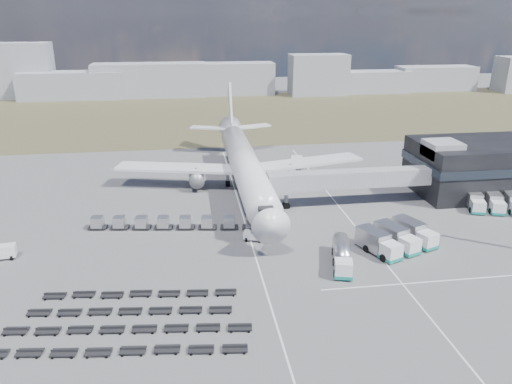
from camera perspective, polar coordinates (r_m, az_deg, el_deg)
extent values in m
plane|color=#565659|center=(71.44, 1.82, -8.17)|extent=(420.00, 420.00, 0.00)
cube|color=#4C472D|center=(175.63, -4.43, 8.84)|extent=(420.00, 90.00, 0.01)
cube|color=silver|center=(75.55, -0.34, -6.50)|extent=(0.25, 110.00, 0.01)
cube|color=silver|center=(79.76, 12.64, -5.53)|extent=(0.25, 110.00, 0.01)
cube|color=silver|center=(73.20, 22.90, -9.14)|extent=(40.00, 0.25, 0.01)
cube|color=black|center=(108.27, 25.37, 2.64)|extent=(30.00, 16.00, 10.00)
cube|color=#262D38|center=(107.96, 25.46, 3.24)|extent=(30.40, 16.40, 1.60)
cube|color=#939399|center=(99.34, 20.54, 4.59)|extent=(6.00, 6.00, 3.00)
cube|color=#939399|center=(92.10, 10.79, 1.52)|extent=(29.80, 3.00, 3.00)
cube|color=#939399|center=(88.28, 2.63, 1.05)|extent=(4.00, 3.60, 3.40)
cylinder|color=slate|center=(89.88, 3.48, -0.34)|extent=(0.70, 0.70, 5.10)
cylinder|color=black|center=(90.63, 3.46, -1.59)|extent=(1.40, 0.90, 1.40)
cylinder|color=white|center=(96.93, -1.20, 2.93)|extent=(5.60, 48.00, 5.60)
cone|color=white|center=(72.26, 1.39, -3.16)|extent=(5.60, 5.00, 5.60)
cone|color=white|center=(123.65, -2.81, 7.04)|extent=(5.60, 8.00, 5.60)
cube|color=black|center=(73.77, 1.13, -1.99)|extent=(2.20, 2.00, 0.80)
cube|color=white|center=(101.43, -8.86, 2.76)|extent=(25.59, 11.38, 0.50)
cube|color=white|center=(104.26, 5.58, 3.38)|extent=(25.59, 11.38, 0.50)
cylinder|color=slate|center=(100.04, -6.81, 1.59)|extent=(3.00, 5.00, 3.00)
cylinder|color=slate|center=(102.14, 3.90, 2.08)|extent=(3.00, 5.00, 3.00)
cube|color=white|center=(125.13, -5.43, 7.32)|extent=(9.49, 5.63, 0.35)
cube|color=white|center=(126.11, -0.39, 7.51)|extent=(9.49, 5.63, 0.35)
cube|color=white|center=(125.44, -2.99, 9.88)|extent=(0.50, 9.06, 11.45)
cylinder|color=slate|center=(78.85, 0.70, -4.32)|extent=(0.50, 0.50, 2.50)
cylinder|color=slate|center=(101.65, -3.25, 1.32)|extent=(0.60, 0.60, 2.50)
cylinder|color=slate|center=(102.35, 0.32, 1.49)|extent=(0.60, 0.60, 2.50)
cylinder|color=black|center=(79.17, 0.70, -4.81)|extent=(0.50, 1.20, 1.20)
cube|color=#9397A1|center=(229.87, -25.44, 12.41)|extent=(25.82, 12.00, 21.93)
cube|color=#9397A1|center=(219.55, -20.29, 11.36)|extent=(41.04, 12.00, 10.91)
cube|color=#9397A1|center=(216.38, -12.05, 12.40)|extent=(45.97, 12.00, 13.67)
cube|color=#9397A1|center=(218.33, -4.43, 12.77)|extent=(47.99, 12.00, 13.22)
cube|color=#9397A1|center=(218.56, 7.13, 13.16)|extent=(24.15, 12.00, 16.80)
cube|color=#9397A1|center=(228.03, 11.98, 12.20)|extent=(41.43, 12.00, 9.20)
cube|color=#9397A1|center=(244.38, 19.82, 12.13)|extent=(34.71, 12.00, 10.56)
cube|color=white|center=(68.23, 9.97, -8.60)|extent=(2.81, 2.81, 2.21)
cube|color=#167F74|center=(68.64, 9.92, -9.24)|extent=(2.92, 2.92, 0.48)
cylinder|color=#AFAFB4|center=(72.20, 9.78, -6.52)|extent=(4.11, 7.58, 2.40)
cube|color=slate|center=(72.70, 9.73, -7.30)|extent=(4.02, 7.55, 0.34)
cylinder|color=black|center=(71.53, 9.77, -8.00)|extent=(2.68, 1.64, 1.06)
cube|color=white|center=(77.99, -0.28, -5.05)|extent=(3.40, 2.53, 1.39)
cube|color=white|center=(80.90, -27.06, -6.18)|extent=(4.05, 2.30, 2.08)
cube|color=white|center=(110.96, 4.65, 3.10)|extent=(3.81, 6.51, 2.85)
cube|color=#167F74|center=(111.30, 4.63, 2.52)|extent=(3.93, 6.64, 0.46)
cube|color=white|center=(74.18, 15.17, -6.57)|extent=(3.22, 3.16, 2.39)
cube|color=#167F74|center=(74.59, 15.11, -7.21)|extent=(3.36, 3.30, 0.49)
cube|color=#AFAFB4|center=(76.39, 13.19, -5.23)|extent=(4.31, 5.62, 2.83)
cube|color=white|center=(76.67, 17.14, -5.88)|extent=(3.22, 3.16, 2.39)
cube|color=#167F74|center=(77.06, 17.07, -6.49)|extent=(3.36, 3.30, 0.49)
cube|color=#AFAFB4|center=(78.81, 15.17, -4.60)|extent=(4.31, 5.62, 2.83)
cube|color=white|center=(79.26, 18.98, -5.22)|extent=(3.22, 3.16, 2.39)
cube|color=#167F74|center=(79.64, 18.90, -5.82)|extent=(3.36, 3.30, 0.49)
cube|color=#AFAFB4|center=(81.33, 17.02, -4.01)|extent=(4.31, 5.62, 2.83)
cube|color=white|center=(96.12, 24.02, -1.55)|extent=(2.78, 2.71, 2.15)
cube|color=#167F74|center=(96.40, 23.95, -2.01)|extent=(2.90, 2.83, 0.44)
cube|color=#AFAFB4|center=(99.09, 23.57, -0.62)|extent=(3.54, 4.99, 2.55)
cube|color=white|center=(97.09, 25.91, -1.63)|extent=(2.78, 2.71, 2.15)
cube|color=#167F74|center=(97.37, 25.83, -2.09)|extent=(2.90, 2.83, 0.44)
cube|color=#AFAFB4|center=(100.03, 25.40, -0.71)|extent=(3.54, 4.99, 2.55)
cube|color=#AFAFB4|center=(101.08, 27.20, -0.80)|extent=(3.54, 4.99, 2.55)
cube|color=black|center=(86.04, -17.62, -3.83)|extent=(3.15, 2.19, 0.20)
cube|color=#AFAFB4|center=(85.67, -17.68, -3.25)|extent=(2.03, 2.03, 1.69)
cube|color=black|center=(85.03, -15.30, -3.88)|extent=(3.15, 2.19, 0.20)
cube|color=#AFAFB4|center=(84.66, -15.36, -3.28)|extent=(2.03, 2.03, 1.69)
cube|color=black|center=(84.16, -12.93, -3.91)|extent=(3.15, 2.19, 0.20)
cube|color=#AFAFB4|center=(83.79, -12.98, -3.32)|extent=(2.03, 2.03, 1.69)
cube|color=black|center=(83.44, -10.51, -3.95)|extent=(3.15, 2.19, 0.20)
cube|color=#AFAFB4|center=(83.06, -10.55, -3.34)|extent=(2.03, 2.03, 1.69)
cube|color=black|center=(82.87, -8.06, -3.97)|extent=(3.15, 2.19, 0.20)
cube|color=#AFAFB4|center=(82.49, -8.09, -3.36)|extent=(2.03, 2.03, 1.69)
cube|color=black|center=(82.45, -5.57, -3.99)|extent=(3.15, 2.19, 0.20)
cube|color=#AFAFB4|center=(82.07, -5.60, -3.38)|extent=(2.03, 2.03, 1.69)
cube|color=black|center=(82.19, -3.07, -4.00)|extent=(3.15, 2.19, 0.20)
cube|color=#AFAFB4|center=(81.80, -3.08, -3.39)|extent=(2.03, 2.03, 1.69)
cube|color=black|center=(82.08, -0.55, -4.00)|extent=(3.15, 2.19, 0.20)
cube|color=#AFAFB4|center=(81.70, -0.56, -3.39)|extent=(2.03, 2.03, 1.69)
cube|color=black|center=(56.57, -15.73, -17.03)|extent=(28.45, 4.50, 0.64)
cube|color=black|center=(59.50, -14.89, -14.89)|extent=(28.45, 4.50, 0.64)
cube|color=black|center=(62.52, -14.15, -12.95)|extent=(24.91, 4.10, 0.64)
cube|color=black|center=(65.62, -13.49, -11.20)|extent=(24.91, 4.10, 0.64)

